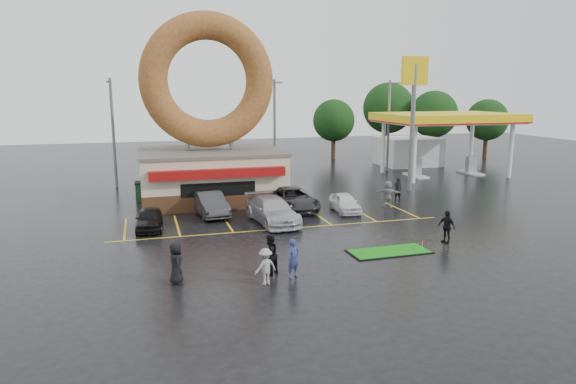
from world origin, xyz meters
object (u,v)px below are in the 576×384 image
object	(u,v)px
person_cameraman	(447,227)
shell_sign	(414,98)
gas_station	(429,134)
donut_shop	(210,140)
car_grey	(292,199)
car_white	(345,203)
person_blue	(294,258)
streetlight_right	(389,123)
car_black	(149,219)
streetlight_left	(113,130)
streetlight_mid	(275,126)
putting_green	(389,251)
dumpster	(148,191)
car_silver	(272,210)
car_dgrey	(210,204)

from	to	relation	value
person_cameraman	shell_sign	bearing A→B (deg)	138.36
gas_station	person_cameraman	world-z (taller)	gas_station
donut_shop	car_grey	distance (m)	7.89
gas_station	car_grey	bearing A→B (deg)	-144.47
car_white	shell_sign	bearing A→B (deg)	39.56
person_blue	car_white	bearing A→B (deg)	32.12
streetlight_right	car_black	world-z (taller)	streetlight_right
gas_station	person_cameraman	size ratio (longest dim) A/B	7.80
car_black	person_cameraman	world-z (taller)	person_cameraman
donut_shop	streetlight_left	world-z (taller)	donut_shop
streetlight_mid	putting_green	world-z (taller)	streetlight_mid
donut_shop	putting_green	xyz separation A→B (m)	(6.93, -15.30, -4.43)
dumpster	shell_sign	bearing A→B (deg)	-3.36
donut_shop	streetlight_left	bearing A→B (deg)	135.22
streetlight_left	dumpster	bearing A→B (deg)	-67.15
car_white	putting_green	distance (m)	8.88
gas_station	car_silver	xyz separation A→B (m)	(-20.31, -16.01, -2.92)
car_white	car_grey	bearing A→B (deg)	158.95
shell_sign	person_blue	distance (m)	23.01
person_blue	shell_sign	bearing A→B (deg)	22.31
streetlight_left	dumpster	xyz separation A→B (m)	(2.50, -5.93, -4.13)
gas_station	shell_sign	size ratio (longest dim) A/B	1.29
streetlight_left	person_cameraman	distance (m)	28.11
shell_sign	streetlight_mid	size ratio (longest dim) A/B	1.18
shell_sign	streetlight_mid	world-z (taller)	shell_sign
gas_station	car_dgrey	world-z (taller)	gas_station
streetlight_left	dumpster	size ratio (longest dim) A/B	5.00
car_silver	dumpster	xyz separation A→B (m)	(-7.19, 9.05, -0.13)
car_grey	putting_green	world-z (taller)	car_grey
car_grey	car_black	bearing A→B (deg)	-168.46
car_white	person_cameraman	distance (m)	8.50
streetlight_left	car_grey	size ratio (longest dim) A/B	1.66
person_cameraman	car_dgrey	bearing A→B (deg)	-150.51
car_black	car_silver	bearing A→B (deg)	-0.45
car_white	person_blue	size ratio (longest dim) A/B	2.09
person_blue	putting_green	xyz separation A→B (m)	(5.67, 2.10, -0.83)
person_cameraman	dumpster	world-z (taller)	person_cameraman
car_silver	putting_green	bearing A→B (deg)	-66.54
streetlight_left	streetlight_right	bearing A→B (deg)	4.40
donut_shop	person_cameraman	xyz separation A→B (m)	(10.59, -14.63, -3.59)
person_blue	donut_shop	bearing A→B (deg)	68.36
putting_green	shell_sign	bearing A→B (deg)	57.66
streetlight_left	car_white	xyz separation A→B (m)	(15.09, -13.46, -4.16)
car_dgrey	donut_shop	bearing A→B (deg)	74.77
car_silver	person_blue	world-z (taller)	person_blue
donut_shop	car_black	bearing A→B (deg)	-121.62
car_black	car_grey	size ratio (longest dim) A/B	0.68
streetlight_right	putting_green	xyz separation A→B (m)	(-12.07, -24.25, -4.75)
car_silver	person_cameraman	xyz separation A→B (m)	(7.90, -6.59, 0.10)
donut_shop	car_black	xyz separation A→B (m)	(-4.61, -7.48, -3.84)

